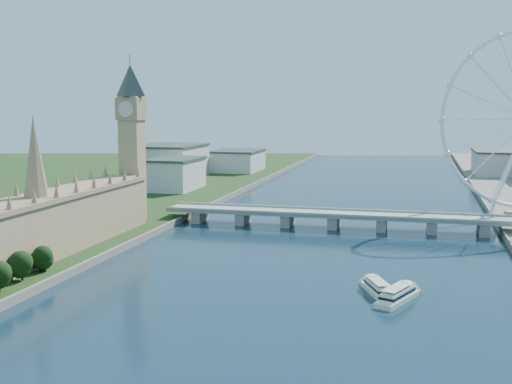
% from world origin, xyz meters
% --- Properties ---
extents(parliament_range, '(24.00, 200.00, 70.00)m').
position_xyz_m(parliament_range, '(-128.00, 170.00, 18.48)').
color(parliament_range, tan).
rests_on(parliament_range, ground).
extents(big_ben, '(20.02, 20.02, 110.00)m').
position_xyz_m(big_ben, '(-128.00, 278.00, 66.57)').
color(big_ben, tan).
rests_on(big_ben, ground).
extents(westminster_bridge, '(220.00, 22.00, 9.50)m').
position_xyz_m(westminster_bridge, '(0.00, 300.00, 6.63)').
color(westminster_bridge, gray).
rests_on(westminster_bridge, ground).
extents(city_skyline, '(505.00, 280.00, 32.00)m').
position_xyz_m(city_skyline, '(39.22, 560.08, 16.96)').
color(city_skyline, beige).
rests_on(city_skyline, ground).
extents(tour_boat_near, '(17.21, 28.57, 6.16)m').
position_xyz_m(tour_boat_near, '(36.09, 160.22, 0.00)').
color(tour_boat_near, silver).
rests_on(tour_boat_near, ground).
extents(tour_boat_far, '(18.62, 30.66, 6.63)m').
position_xyz_m(tour_boat_far, '(44.49, 151.03, 0.00)').
color(tour_boat_far, silver).
rests_on(tour_boat_far, ground).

